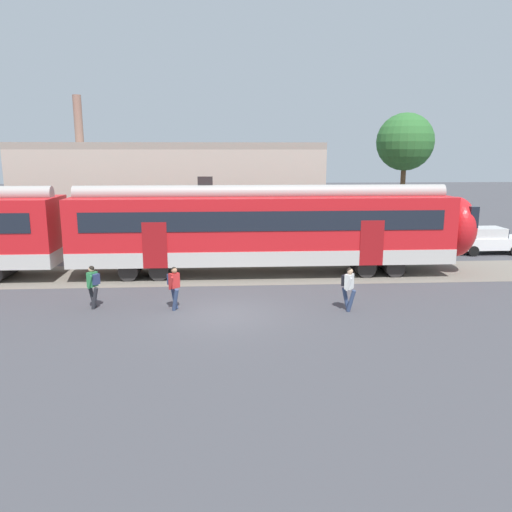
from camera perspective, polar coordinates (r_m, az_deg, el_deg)
The scene contains 9 objects.
ground_plane at distance 18.51m, azimuth -3.62°, elevation -6.67°, with size 160.00×160.00×0.00m, color #424247.
track_bed at distance 26.13m, azimuth -24.14°, elevation -2.19°, with size 80.00×4.40×0.01m, color slate.
commuter_train at distance 24.93m, azimuth -19.22°, elevation 2.83°, with size 38.05×3.07×4.73m.
pedestrian_green at distance 19.88m, azimuth -18.13°, elevation -2.97°, with size 0.57×0.66×1.67m.
pedestrian_red at distance 18.99m, azimuth -9.36°, elevation -3.20°, with size 0.50×0.68×1.67m.
pedestrian_white at distance 18.92m, azimuth 10.52°, elevation -3.31°, with size 0.54×0.67×1.67m.
parked_car_white at distance 32.31m, azimuth 24.93°, elevation 1.65°, with size 4.02×1.80×1.54m.
background_building at distance 31.89m, azimuth -9.48°, elevation 6.87°, with size 18.35×5.00×9.20m.
street_tree_right at distance 34.02m, azimuth 16.68°, elevation 12.32°, with size 3.64×3.64×8.32m.
Camera 1 is at (0.09, -17.56, 5.85)m, focal length 35.00 mm.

